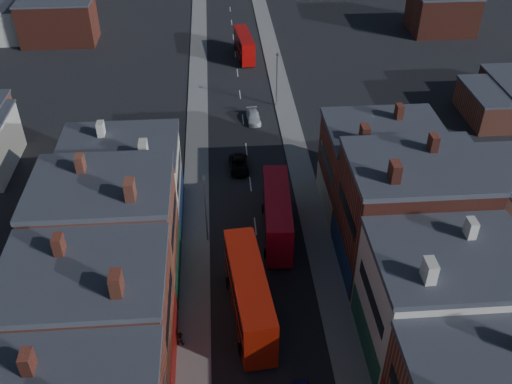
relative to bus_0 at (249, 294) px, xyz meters
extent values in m
cube|color=gray|center=(-5.00, 30.76, -2.82)|extent=(3.00, 200.00, 0.12)
cube|color=gray|center=(8.00, 30.76, -2.82)|extent=(3.00, 200.00, 0.12)
cylinder|color=slate|center=(-3.70, 10.76, 1.12)|extent=(0.16, 0.16, 8.00)
cube|color=slate|center=(-3.70, 10.76, 5.12)|extent=(0.25, 0.70, 0.25)
cylinder|color=slate|center=(6.70, 40.76, 1.12)|extent=(0.16, 0.16, 8.00)
cube|color=slate|center=(6.70, 40.76, 5.12)|extent=(0.25, 0.70, 0.25)
cube|color=#B71B0A|center=(0.00, 0.00, -0.01)|extent=(4.00, 12.59, 4.95)
cube|color=black|center=(0.00, 0.00, -0.97)|extent=(3.96, 11.61, 1.01)
cube|color=black|center=(0.00, 0.00, 1.17)|extent=(3.96, 11.61, 1.01)
cylinder|color=black|center=(-1.02, -4.08, -2.32)|extent=(0.44, 1.15, 1.12)
cylinder|color=black|center=(1.78, -3.80, -2.32)|extent=(0.44, 1.15, 1.12)
cylinder|color=black|center=(-1.78, 3.80, -2.32)|extent=(0.44, 1.15, 1.12)
cylinder|color=black|center=(1.02, 4.08, -2.32)|extent=(0.44, 1.15, 1.12)
cube|color=red|center=(3.68, 11.38, -0.20)|extent=(3.26, 11.69, 4.63)
cube|color=black|center=(3.68, 11.38, -1.10)|extent=(3.27, 10.77, 0.95)
cube|color=black|center=(3.68, 11.38, 0.90)|extent=(3.27, 10.77, 0.95)
cylinder|color=black|center=(2.17, 7.76, -2.36)|extent=(0.37, 1.07, 1.05)
cylinder|color=black|center=(4.79, 7.62, -2.36)|extent=(0.37, 1.07, 1.05)
cylinder|color=black|center=(2.58, 15.15, -2.36)|extent=(0.37, 1.07, 1.05)
cylinder|color=black|center=(5.20, 15.01, -2.36)|extent=(0.37, 1.07, 1.05)
cube|color=#AC0907|center=(3.00, 59.09, -0.61)|extent=(3.20, 9.98, 3.92)
cube|color=black|center=(3.00, 59.09, -1.37)|extent=(3.18, 9.20, 0.80)
cube|color=black|center=(3.00, 59.09, 0.32)|extent=(3.18, 9.20, 0.80)
cylinder|color=black|center=(2.21, 55.86, -2.44)|extent=(0.36, 0.91, 0.89)
cylinder|color=black|center=(4.42, 56.08, -2.44)|extent=(0.36, 0.91, 0.89)
cylinder|color=black|center=(1.58, 62.10, -2.44)|extent=(0.36, 0.91, 0.89)
cylinder|color=black|center=(3.79, 62.32, -2.44)|extent=(0.36, 0.91, 0.89)
imported|color=black|center=(0.30, 24.12, -2.20)|extent=(2.38, 4.95, 1.36)
imported|color=silver|center=(2.97, 36.21, -2.24)|extent=(2.03, 4.53, 1.29)
imported|color=#392017|center=(-6.20, -2.69, -1.87)|extent=(0.94, 0.63, 1.78)
camera|label=1|loc=(-2.02, -35.14, 36.83)|focal=40.00mm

